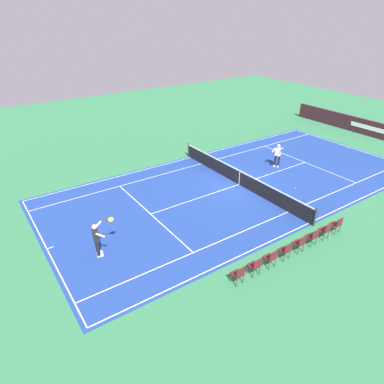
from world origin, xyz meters
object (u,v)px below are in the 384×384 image
object	(u,v)px
tennis_player_far	(278,154)
spectator_chair_2	(313,236)
spectator_chair_6	(255,265)
spectator_chair_5	(271,257)
spectator_chair_4	(286,250)
spectator_chair_3	(300,243)
spectator_chair_1	(325,230)
spectator_chair_0	(337,224)
tennis_player_near	(97,238)
tennis_net	(239,178)
spectator_chair_7	(239,274)
tennis_ball	(295,188)

from	to	relation	value
tennis_player_far	spectator_chair_2	bearing A→B (deg)	53.39
tennis_player_far	spectator_chair_6	bearing A→B (deg)	38.99
tennis_player_far	spectator_chair_5	distance (m)	11.20
spectator_chair_4	spectator_chair_3	bearing A→B (deg)	180.00
spectator_chair_1	spectator_chair_3	xyz separation A→B (m)	(1.84, 0.00, 0.00)
spectator_chair_0	spectator_chair_6	world-z (taller)	same
spectator_chair_3	spectator_chair_5	bearing A→B (deg)	0.00
tennis_player_near	spectator_chair_5	bearing A→B (deg)	139.32
tennis_net	tennis_player_near	distance (m)	10.20
tennis_player_far	spectator_chair_4	distance (m)	10.53
tennis_player_near	spectator_chair_2	size ratio (longest dim) A/B	1.93
tennis_net	spectator_chair_2	size ratio (longest dim) A/B	13.30
spectator_chair_0	tennis_player_far	bearing A→B (deg)	-116.42
tennis_player_near	spectator_chair_5	world-z (taller)	tennis_player_near
spectator_chair_0	spectator_chair_3	world-z (taller)	same
spectator_chair_3	spectator_chair_4	xyz separation A→B (m)	(0.92, 0.00, 0.00)
spectator_chair_6	tennis_net	bearing A→B (deg)	-126.97
spectator_chair_5	spectator_chair_7	xyz separation A→B (m)	(1.84, 0.00, 0.00)
tennis_player_near	spectator_chair_5	xyz separation A→B (m)	(-5.82, 5.00, -0.41)
spectator_chair_2	spectator_chair_7	bearing A→B (deg)	0.00
tennis_net	spectator_chair_5	distance (m)	8.00
spectator_chair_1	spectator_chair_2	bearing A→B (deg)	0.00
spectator_chair_3	spectator_chair_4	world-z (taller)	same
tennis_player_far	spectator_chair_3	xyz separation A→B (m)	(6.48, 7.48, -0.41)
spectator_chair_1	spectator_chair_5	distance (m)	3.68
tennis_player_far	spectator_chair_2	world-z (taller)	tennis_player_far
spectator_chair_1	spectator_chair_5	xyz separation A→B (m)	(3.68, 0.00, 0.00)
spectator_chair_2	spectator_chair_6	bearing A→B (deg)	0.00
tennis_net	tennis_ball	xyz separation A→B (m)	(-2.51, 2.45, -0.46)
tennis_player_far	spectator_chair_1	bearing A→B (deg)	58.21
spectator_chair_2	spectator_chair_6	size ratio (longest dim) A/B	1.00
spectator_chair_0	spectator_chair_1	distance (m)	0.92
spectator_chair_7	tennis_ball	bearing A→B (deg)	-152.98
spectator_chair_5	spectator_chair_6	world-z (taller)	same
tennis_net	spectator_chair_3	bearing A→B (deg)	70.87
tennis_player_far	tennis_ball	distance (m)	3.62
spectator_chair_0	spectator_chair_5	distance (m)	4.61
tennis_player_near	spectator_chair_1	bearing A→B (deg)	152.24
spectator_chair_2	spectator_chair_6	xyz separation A→B (m)	(3.68, 0.00, 0.00)
spectator_chair_3	spectator_chair_2	bearing A→B (deg)	180.00
tennis_player_near	tennis_player_far	bearing A→B (deg)	-170.07
tennis_player_near	tennis_player_far	xyz separation A→B (m)	(-14.14, -2.48, 0.00)
tennis_player_far	spectator_chair_7	distance (m)	12.63
spectator_chair_4	spectator_chair_7	xyz separation A→B (m)	(2.76, 0.00, 0.00)
tennis_player_near	spectator_chair_6	distance (m)	7.02
spectator_chair_4	spectator_chair_5	xyz separation A→B (m)	(0.92, 0.00, 0.00)
spectator_chair_7	tennis_net	bearing A→B (deg)	-131.61
spectator_chair_7	spectator_chair_1	bearing A→B (deg)	180.00
spectator_chair_0	spectator_chair_3	xyz separation A→B (m)	(2.76, 0.00, 0.00)
spectator_chair_7	tennis_player_far	bearing A→B (deg)	-143.65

